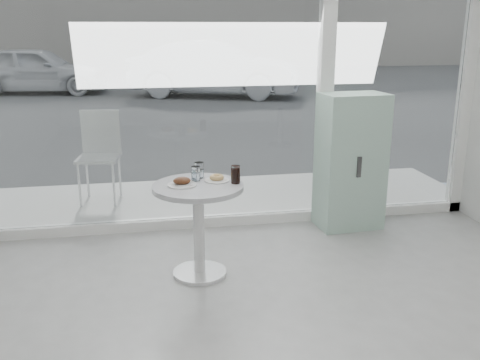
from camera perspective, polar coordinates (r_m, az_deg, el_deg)
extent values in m
cube|color=white|center=(5.53, -0.41, -4.19)|extent=(5.00, 0.12, 0.10)
cube|color=white|center=(6.13, 23.07, 10.46)|extent=(0.12, 0.12, 3.00)
cube|color=white|center=(5.44, 9.11, 10.96)|extent=(0.14, 0.14, 3.00)
cube|color=white|center=(5.14, -9.09, 9.56)|extent=(3.21, 0.02, 2.60)
cube|color=white|center=(5.75, 16.47, 9.78)|extent=(1.41, 0.02, 2.60)
cylinder|color=silver|center=(4.48, -4.31, -9.81)|extent=(0.44, 0.44, 0.03)
cylinder|color=silver|center=(4.34, -4.40, -5.58)|extent=(0.09, 0.09, 0.70)
cylinder|color=silver|center=(4.21, -4.51, -0.77)|extent=(0.72, 0.72, 0.04)
cube|color=silver|center=(6.29, -1.68, -1.92)|extent=(5.60, 1.60, 0.05)
cube|color=#3A3A3A|center=(18.24, -7.67, 9.75)|extent=(40.00, 24.00, 0.00)
cube|color=#89AF9B|center=(5.42, 11.71, 1.94)|extent=(0.65, 0.46, 1.35)
cube|color=#333333|center=(5.23, 12.59, 1.36)|extent=(0.04, 0.02, 0.20)
cylinder|color=silver|center=(6.09, -16.75, -0.53)|extent=(0.03, 0.03, 0.49)
cylinder|color=silver|center=(6.01, -13.32, -0.50)|extent=(0.03, 0.03, 0.49)
cylinder|color=silver|center=(6.44, -15.96, 0.42)|extent=(0.03, 0.03, 0.49)
cylinder|color=silver|center=(6.36, -12.70, 0.46)|extent=(0.03, 0.03, 0.49)
cube|color=silver|center=(6.16, -14.85, 2.27)|extent=(0.50, 0.50, 0.03)
cube|color=silver|center=(6.30, -14.63, 5.05)|extent=(0.44, 0.08, 0.49)
imported|color=silver|center=(17.48, -20.86, 10.92)|extent=(4.31, 2.14, 1.41)
imported|color=#A3A5AA|center=(15.60, -2.69, 11.73)|extent=(5.05, 3.19, 1.57)
cylinder|color=white|center=(4.19, -6.20, -0.52)|extent=(0.23, 0.23, 0.01)
cube|color=silver|center=(4.18, -5.92, -0.42)|extent=(0.11, 0.10, 0.00)
ellipsoid|color=black|center=(4.18, -6.21, -0.08)|extent=(0.14, 0.11, 0.06)
ellipsoid|color=black|center=(4.21, -5.76, -0.04)|extent=(0.07, 0.06, 0.04)
cylinder|color=white|center=(4.29, -2.50, -0.04)|extent=(0.20, 0.20, 0.01)
torus|color=tan|center=(4.29, -2.50, 0.29)|extent=(0.12, 0.12, 0.04)
cylinder|color=white|center=(4.31, -4.75, 0.69)|extent=(0.07, 0.07, 0.12)
cylinder|color=white|center=(4.31, -4.75, 0.38)|extent=(0.06, 0.06, 0.06)
cylinder|color=white|center=(4.39, -4.38, 1.07)|extent=(0.08, 0.08, 0.13)
cylinder|color=white|center=(4.40, -4.37, 0.73)|extent=(0.07, 0.07, 0.07)
cylinder|color=white|center=(4.22, -0.48, 0.59)|extent=(0.07, 0.07, 0.14)
cylinder|color=black|center=(4.22, -0.48, 0.51)|extent=(0.06, 0.06, 0.13)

